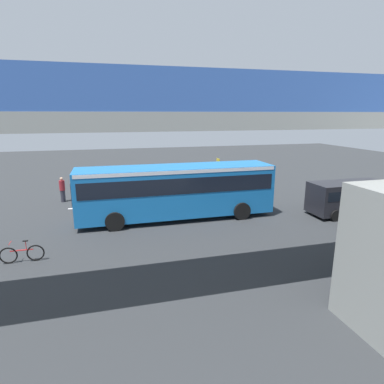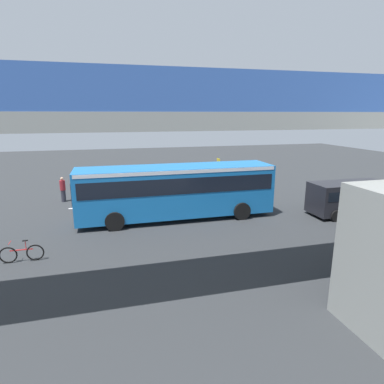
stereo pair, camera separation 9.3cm
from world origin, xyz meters
The scene contains 11 objects.
ground centered at (0.00, 0.00, 0.00)m, with size 80.00×80.00×0.00m, color #2D3033.
city_bus centered at (0.44, 1.43, 1.88)m, with size 11.54×2.85×3.15m.
parked_van centered at (-10.02, 3.47, 1.18)m, with size 4.80×2.17×2.05m.
bicycle_red centered at (8.04, 5.57, 0.37)m, with size 1.77×0.44×0.96m.
pedestrian centered at (7.50, -4.26, 0.89)m, with size 0.38×0.38×1.79m.
traffic_sign centered at (-3.94, -3.54, 1.89)m, with size 0.08×0.60×2.80m.
lane_dash_leftmost centered at (-6.00, -2.29, 0.00)m, with size 2.00×0.20×0.01m, color silver.
lane_dash_left centered at (-2.00, -2.29, 0.00)m, with size 2.00×0.20×0.01m, color silver.
lane_dash_centre centered at (2.00, -2.29, 0.00)m, with size 2.00×0.20×0.01m, color silver.
lane_dash_right centered at (6.00, -2.29, 0.00)m, with size 2.00×0.20×0.01m, color silver.
pedestrian_overpass centered at (0.00, 9.98, 5.48)m, with size 29.82×2.60×7.29m.
Camera 2 is at (4.26, 19.60, 6.14)m, focal length 30.04 mm.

